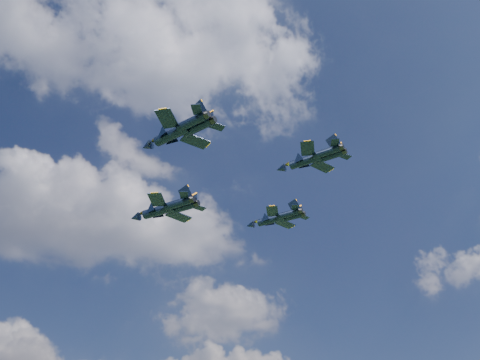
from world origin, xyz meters
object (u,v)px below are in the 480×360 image
jet_left (170,135)px  jet_right (269,220)px  jet_lead (157,211)px  jet_slot (304,161)px

jet_left → jet_right: (24.29, 29.07, 1.20)m
jet_lead → jet_left: size_ratio=1.13×
jet_right → jet_slot: 24.86m
jet_lead → jet_slot: (26.57, -21.99, 1.01)m
jet_right → jet_lead: bearing=135.0°
jet_lead → jet_right: jet_right is taller
jet_left → jet_right: bearing=4.9°
jet_right → jet_left: bearing=178.7°
jet_left → jet_right: jet_right is taller
jet_left → jet_right: size_ratio=1.05×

